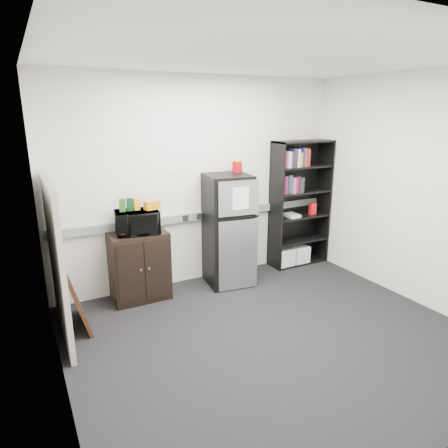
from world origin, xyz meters
name	(u,v)px	position (x,y,z in m)	size (l,w,h in m)	color
floor	(273,336)	(0.00, 0.00, 0.00)	(4.00, 4.00, 0.00)	black
wall_back	(200,182)	(0.00, 1.75, 1.35)	(4.00, 0.02, 2.70)	white
wall_right	(418,191)	(2.00, 0.00, 1.35)	(0.02, 3.50, 2.70)	white
wall_left	(50,242)	(-2.00, 0.00, 1.35)	(0.02, 3.50, 2.70)	white
ceiling	(283,57)	(0.00, 0.00, 2.70)	(4.00, 3.50, 0.02)	white
electrical_raceway	(202,216)	(0.00, 1.72, 0.90)	(3.92, 0.05, 0.10)	gray
wall_note	(175,169)	(-0.35, 1.74, 1.55)	(0.14, 0.00, 0.10)	white
bookshelf	(299,201)	(1.51, 1.57, 0.97)	(0.90, 0.34, 1.85)	black
cubicle_partition	(57,261)	(-1.90, 1.08, 0.81)	(0.06, 1.30, 1.62)	#A19A8F
cabinet	(140,266)	(-0.95, 1.50, 0.43)	(0.68, 0.46, 0.85)	black
microwave	(137,222)	(-0.95, 1.48, 0.99)	(0.50, 0.34, 0.28)	black
snack_box_a	(122,205)	(-1.10, 1.52, 1.20)	(0.07, 0.05, 0.15)	#235C1A
snack_box_b	(130,205)	(-1.02, 1.52, 1.20)	(0.07, 0.05, 0.15)	#0D391F
snack_box_c	(137,204)	(-0.93, 1.52, 1.20)	(0.07, 0.05, 0.14)	orange
snack_bag	(152,205)	(-0.76, 1.47, 1.18)	(0.18, 0.10, 0.10)	orange
refrigerator	(228,230)	(0.24, 1.42, 0.74)	(0.62, 0.65, 1.48)	black
coffee_can	(237,165)	(0.44, 1.55, 1.57)	(0.13, 0.13, 0.18)	#AC0710
framed_poster	(74,292)	(-1.77, 1.15, 0.41)	(0.24, 0.64, 0.80)	black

